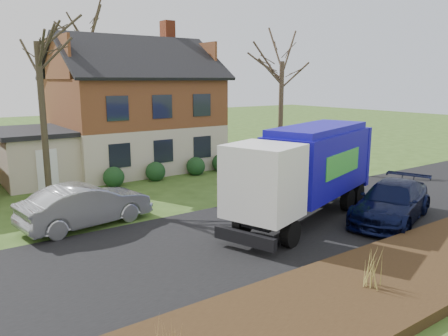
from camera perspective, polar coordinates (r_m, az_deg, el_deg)
ground at (r=15.87m, az=3.08°, el=-8.71°), size 120.00×120.00×0.00m
road at (r=15.87m, az=3.08°, el=-8.68°), size 80.00×7.00×0.02m
mulch_verge at (r=12.44m, az=18.91°, el=-14.51°), size 80.00×3.50×0.30m
main_house at (r=27.78m, az=-12.54°, el=8.23°), size 12.95×8.95×9.26m
garbage_truck at (r=17.44m, az=10.86°, el=0.16°), size 8.83×4.86×3.66m
silver_sedan at (r=17.37m, az=-17.57°, el=-4.65°), size 5.11×2.45×1.62m
navy_wagon at (r=18.38m, az=21.06°, el=-4.15°), size 5.68×3.74×1.53m
tree_front_west at (r=22.03m, az=-23.48°, el=17.66°), size 3.35×3.35×9.94m
tree_front_east at (r=27.78m, az=7.66°, el=15.85°), size 3.38×3.38×9.40m
tree_back at (r=34.64m, az=-17.37°, el=17.34°), size 3.53×3.53×11.18m
grass_clump_mid at (r=11.87m, az=18.78°, el=-12.32°), size 0.36×0.30×1.01m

